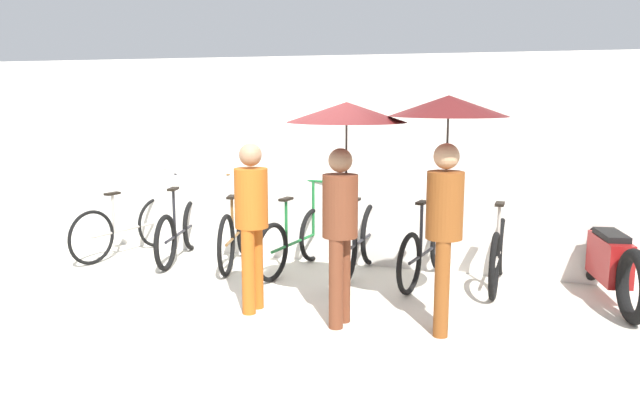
# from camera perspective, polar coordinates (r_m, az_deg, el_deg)

# --- Properties ---
(ground_plane) EXTENTS (30.00, 30.00, 0.00)m
(ground_plane) POSITION_cam_1_polar(r_m,az_deg,el_deg) (6.10, -7.90, -10.53)
(ground_plane) COLOR beige
(back_wall) EXTENTS (13.80, 0.12, 2.55)m
(back_wall) POSITION_cam_1_polar(r_m,az_deg,el_deg) (7.82, -1.05, 3.65)
(back_wall) COLOR silver
(back_wall) RESTS_ON ground
(parked_bicycle_0) EXTENTS (0.58, 1.73, 1.11)m
(parked_bicycle_0) POSITION_cam_1_polar(r_m,az_deg,el_deg) (8.57, -17.26, -2.42)
(parked_bicycle_0) COLOR black
(parked_bicycle_0) RESTS_ON ground
(parked_bicycle_1) EXTENTS (0.52, 1.68, 1.05)m
(parked_bicycle_1) POSITION_cam_1_polar(r_m,az_deg,el_deg) (8.17, -12.69, -2.85)
(parked_bicycle_1) COLOR black
(parked_bicycle_1) RESTS_ON ground
(parked_bicycle_2) EXTENTS (0.55, 1.71, 1.07)m
(parked_bicycle_2) POSITION_cam_1_polar(r_m,az_deg,el_deg) (7.81, -7.69, -3.11)
(parked_bicycle_2) COLOR black
(parked_bicycle_2) RESTS_ON ground
(parked_bicycle_3) EXTENTS (0.47, 1.66, 1.04)m
(parked_bicycle_3) POSITION_cam_1_polar(r_m,az_deg,el_deg) (7.47, -2.39, -3.80)
(parked_bicycle_3) COLOR black
(parked_bicycle_3) RESTS_ON ground
(parked_bicycle_4) EXTENTS (0.44, 1.79, 1.08)m
(parked_bicycle_4) POSITION_cam_1_polar(r_m,az_deg,el_deg) (7.29, 3.59, -3.78)
(parked_bicycle_4) COLOR black
(parked_bicycle_4) RESTS_ON ground
(parked_bicycle_5) EXTENTS (0.50, 1.72, 0.99)m
(parked_bicycle_5) POSITION_cam_1_polar(r_m,az_deg,el_deg) (7.15, 9.70, -4.57)
(parked_bicycle_5) COLOR black
(parked_bicycle_5) RESTS_ON ground
(parked_bicycle_6) EXTENTS (0.44, 1.66, 1.09)m
(parked_bicycle_6) POSITION_cam_1_polar(r_m,az_deg,el_deg) (7.13, 16.01, -4.71)
(parked_bicycle_6) COLOR black
(parked_bicycle_6) RESTS_ON ground
(pedestrian_leading) EXTENTS (0.32, 0.32, 1.64)m
(pedestrian_leading) POSITION_cam_1_polar(r_m,az_deg,el_deg) (5.99, -6.28, -1.34)
(pedestrian_leading) COLOR #B25619
(pedestrian_leading) RESTS_ON ground
(pedestrian_center) EXTENTS (1.08, 1.08, 2.03)m
(pedestrian_center) POSITION_cam_1_polar(r_m,az_deg,el_deg) (5.58, 2.26, 4.86)
(pedestrian_center) COLOR brown
(pedestrian_center) RESTS_ON ground
(pedestrian_trailing) EXTENTS (1.04, 1.04, 2.09)m
(pedestrian_trailing) POSITION_cam_1_polar(r_m,az_deg,el_deg) (5.49, 11.54, 4.86)
(pedestrian_trailing) COLOR brown
(pedestrian_trailing) RESTS_ON ground
(motorcycle) EXTENTS (0.68, 2.03, 0.92)m
(motorcycle) POSITION_cam_1_polar(r_m,az_deg,el_deg) (7.07, 24.93, -5.19)
(motorcycle) COLOR black
(motorcycle) RESTS_ON ground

